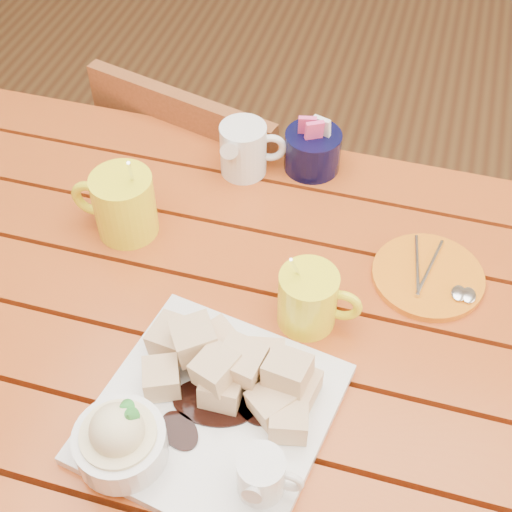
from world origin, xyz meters
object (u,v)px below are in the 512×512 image
(coffee_mug_right, at_px, (310,299))
(orange_saucer, at_px, (429,276))
(coffee_mug_left, at_px, (123,204))
(chair_far, at_px, (217,208))
(table, at_px, (229,362))
(dessert_plate, at_px, (199,410))

(coffee_mug_right, xyz_separation_m, orange_saucer, (0.15, 0.12, -0.04))
(coffee_mug_left, relative_size, chair_far, 0.19)
(chair_far, bearing_deg, coffee_mug_right, 136.83)
(coffee_mug_right, xyz_separation_m, chair_far, (-0.29, 0.46, -0.34))
(table, relative_size, coffee_mug_right, 9.04)
(table, height_order, orange_saucer, orange_saucer)
(table, relative_size, chair_far, 1.48)
(dessert_plate, distance_m, coffee_mug_right, 0.21)
(table, relative_size, dessert_plate, 3.84)
(dessert_plate, xyz_separation_m, chair_far, (-0.20, 0.65, -0.33))
(chair_far, bearing_deg, table, 125.11)
(table, bearing_deg, coffee_mug_left, 148.46)
(orange_saucer, bearing_deg, table, -150.52)
(dessert_plate, bearing_deg, chair_far, 107.26)
(dessert_plate, height_order, orange_saucer, dessert_plate)
(dessert_plate, distance_m, coffee_mug_left, 0.36)
(coffee_mug_right, bearing_deg, orange_saucer, 36.20)
(dessert_plate, xyz_separation_m, coffee_mug_right, (0.09, 0.19, 0.01))
(table, distance_m, coffee_mug_right, 0.19)
(chair_far, bearing_deg, coffee_mug_left, 102.46)
(dessert_plate, relative_size, coffee_mug_right, 2.35)
(dessert_plate, relative_size, chair_far, 0.39)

